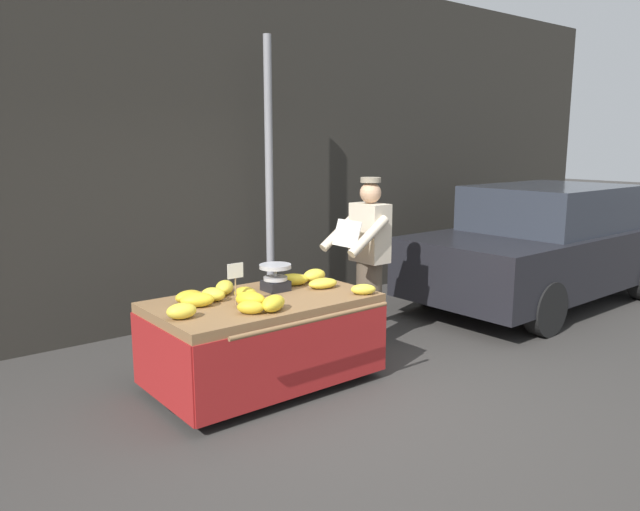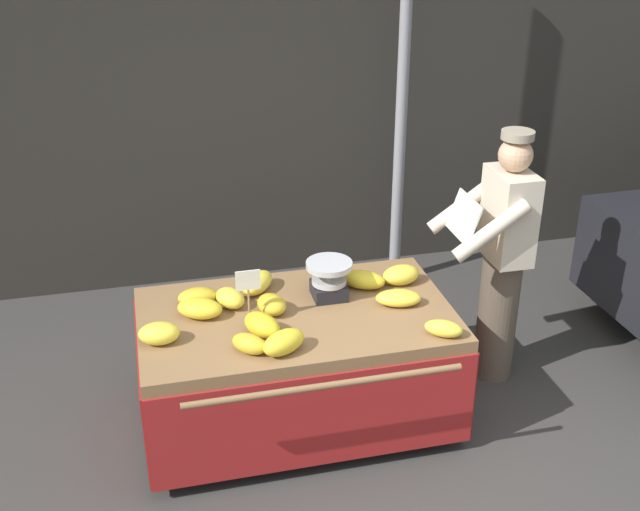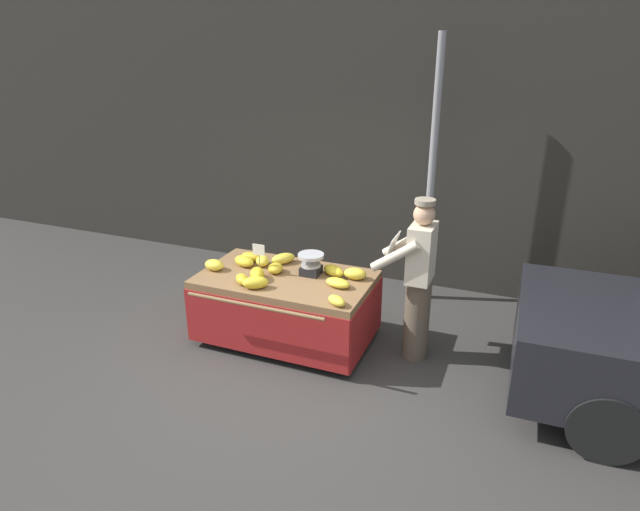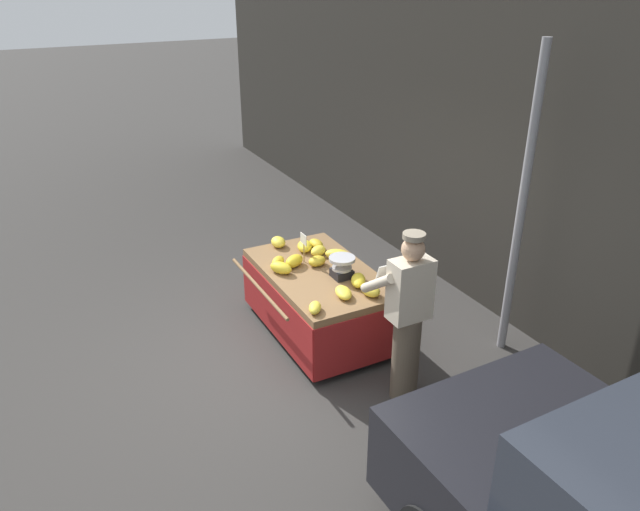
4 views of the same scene
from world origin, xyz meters
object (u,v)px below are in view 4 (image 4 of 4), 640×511
street_pole (521,209)px  banana_bunch_11 (337,254)px  banana_cart (319,287)px  banana_bunch_3 (316,244)px  banana_bunch_8 (281,268)px  banana_bunch_4 (343,293)px  price_sign (304,242)px  banana_bunch_1 (294,261)px  banana_bunch_2 (305,246)px  banana_bunch_9 (278,261)px  weighing_scale (342,267)px  banana_bunch_5 (370,290)px  banana_bunch_6 (317,261)px  banana_bunch_12 (318,251)px  vendor_person (407,317)px  banana_bunch_10 (358,280)px  banana_bunch_0 (278,242)px  banana_bunch_7 (315,308)px

street_pole → banana_bunch_11: street_pole is taller
banana_cart → banana_bunch_3: size_ratio=8.01×
banana_cart → banana_bunch_8: size_ratio=7.06×
banana_bunch_8 → banana_bunch_4: bearing=24.2°
price_sign → banana_bunch_4: size_ratio=1.25×
banana_bunch_1 → banana_bunch_3: bearing=126.2°
banana_bunch_2 → banana_bunch_3: banana_bunch_2 is taller
banana_bunch_1 → banana_bunch_9: bearing=-122.1°
weighing_scale → banana_bunch_5: size_ratio=1.17×
price_sign → banana_bunch_11: size_ratio=1.22×
weighing_scale → banana_bunch_8: bearing=-125.7°
banana_bunch_6 → banana_bunch_11: size_ratio=0.75×
banana_bunch_4 → banana_bunch_12: bearing=167.4°
price_sign → vendor_person: bearing=8.2°
banana_bunch_9 → banana_bunch_12: bearing=93.7°
vendor_person → price_sign: bearing=-171.8°
banana_bunch_12 → banana_bunch_10: bearing=2.7°
banana_bunch_0 → banana_bunch_6: size_ratio=1.07×
banana_bunch_4 → banana_bunch_7: (0.13, -0.39, -0.00)m
banana_bunch_5 → banana_bunch_7: bearing=-87.2°
banana_cart → banana_bunch_1: 0.40m
weighing_scale → vendor_person: vendor_person is taller
street_pole → weighing_scale: 1.90m
street_pole → banana_bunch_9: size_ratio=15.20×
street_pole → banana_bunch_9: street_pole is taller
banana_bunch_0 → banana_bunch_8: 0.69m
banana_bunch_7 → banana_bunch_10: 0.70m
price_sign → banana_bunch_2: (-0.27, 0.14, -0.19)m
banana_bunch_2 → banana_bunch_6: (0.41, -0.05, -0.00)m
banana_bunch_4 → banana_bunch_8: 0.84m
banana_bunch_10 → banana_bunch_4: bearing=-60.7°
weighing_scale → street_pole: bearing=57.7°
banana_bunch_9 → banana_bunch_12: banana_bunch_12 is taller
banana_bunch_1 → banana_bunch_11: bearing=83.6°
banana_bunch_0 → banana_bunch_10: 1.31m
banana_cart → banana_bunch_8: bearing=-111.2°
street_pole → banana_cart: street_pole is taller
banana_bunch_4 → banana_bunch_3: bearing=166.2°
street_pole → banana_cart: size_ratio=1.73×
price_sign → banana_bunch_5: 1.05m
price_sign → banana_bunch_6: price_sign is taller
banana_bunch_1 → banana_bunch_3: banana_bunch_1 is taller
vendor_person → banana_bunch_0: bearing=-171.5°
banana_bunch_1 → banana_bunch_12: bearing=109.6°
banana_bunch_9 → banana_bunch_10: bearing=34.9°
banana_bunch_2 → vendor_person: vendor_person is taller
banana_cart → banana_bunch_10: 0.57m
banana_bunch_7 → banana_bunch_10: banana_bunch_10 is taller
banana_bunch_11 → banana_bunch_7: bearing=-39.3°
banana_cart → street_pole: bearing=54.2°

